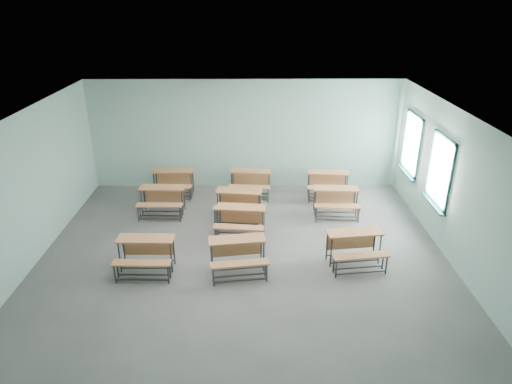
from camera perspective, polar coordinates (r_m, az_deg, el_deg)
room at (r=9.64m, az=-1.18°, el=0.49°), size 9.04×8.04×3.24m
desk_unit_r0c0 at (r=9.79m, az=-13.66°, el=-7.11°), size 1.18×0.80×0.73m
desk_unit_r0c1 at (r=9.50m, az=-2.30°, el=-7.40°), size 1.27×0.94×0.73m
desk_unit_r0c2 at (r=9.97m, az=12.32°, el=-6.37°), size 1.26×0.93×0.73m
desk_unit_r1c1 at (r=10.85m, az=-1.95°, el=-3.21°), size 1.25×0.90×0.73m
desk_unit_r2c0 at (r=12.18m, az=-11.67°, el=-0.60°), size 1.20×0.83×0.73m
desk_unit_r2c1 at (r=11.73m, az=-2.20°, el=-1.07°), size 1.26×0.93×0.73m
desk_unit_r2c2 at (r=12.06m, az=9.97°, el=-0.71°), size 1.20×0.83×0.73m
desk_unit_r3c0 at (r=13.28m, az=-10.36°, el=1.58°), size 1.19×0.81×0.73m
desk_unit_r3c1 at (r=13.04m, az=-0.71°, el=1.57°), size 1.24×0.89×0.73m
desk_unit_r3c2 at (r=13.11m, az=8.98°, el=1.38°), size 1.22×0.86×0.73m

